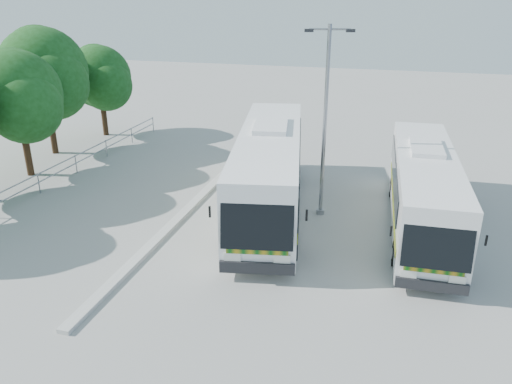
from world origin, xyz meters
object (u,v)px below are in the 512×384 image
(tree_far_e, at_px, (101,77))
(coach_adjacent, at_px, (423,189))
(tree_far_c, at_px, (18,95))
(coach_main, at_px, (269,169))
(lamppost, at_px, (325,116))
(tree_far_d, at_px, (44,72))

(tree_far_e, distance_m, coach_adjacent, 22.26)
(tree_far_c, distance_m, coach_adjacent, 19.84)
(tree_far_c, height_order, coach_adjacent, tree_far_c)
(coach_main, bearing_deg, lamppost, -8.49)
(tree_far_e, bearing_deg, coach_adjacent, -24.47)
(tree_far_c, height_order, lamppost, lamppost)
(tree_far_d, xyz_separation_m, coach_adjacent, (20.84, -4.67, -3.13))
(coach_main, bearing_deg, tree_far_d, 151.50)
(tree_far_d, height_order, lamppost, lamppost)
(tree_far_c, xyz_separation_m, tree_far_e, (-0.51, 8.20, -0.37))
(coach_adjacent, bearing_deg, coach_main, 176.89)
(coach_main, bearing_deg, coach_adjacent, -11.44)
(tree_far_d, distance_m, lamppost, 17.32)
(tree_far_c, distance_m, tree_far_e, 8.22)
(tree_far_e, bearing_deg, coach_main, -33.55)
(tree_far_d, distance_m, coach_main, 15.40)
(tree_far_e, xyz_separation_m, coach_adjacent, (20.16, -9.17, -2.21))
(tree_far_d, xyz_separation_m, tree_far_e, (0.68, 4.50, -0.93))
(tree_far_d, relative_size, lamppost, 0.93)
(tree_far_e, distance_m, lamppost, 18.39)
(tree_far_e, xyz_separation_m, lamppost, (16.03, -9.01, 0.48))
(tree_far_c, bearing_deg, coach_adjacent, -2.84)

